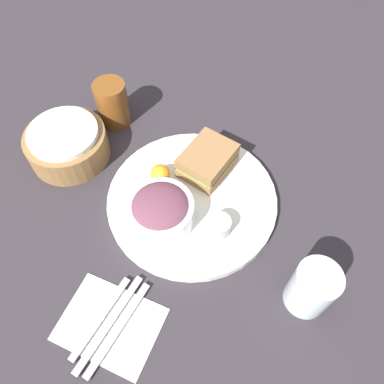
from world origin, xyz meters
TOP-DOWN VIEW (x-y plane):
  - ground_plane at (0.00, 0.00)m, footprint 4.00×4.00m
  - plate at (0.00, 0.00)m, footprint 0.34×0.34m
  - sandwich at (0.08, -0.00)m, footprint 0.12×0.11m
  - salad_bowl at (-0.07, 0.03)m, footprint 0.12×0.12m
  - dressing_cup at (-0.05, -0.07)m, footprint 0.05×0.05m
  - orange_wedge at (0.01, 0.08)m, footprint 0.04×0.04m
  - drink_glass at (0.14, 0.26)m, footprint 0.07×0.07m
  - bread_basket at (0.01, 0.29)m, footprint 0.17×0.17m
  - napkin at (-0.28, 0.03)m, footprint 0.12×0.16m
  - fork at (-0.28, 0.01)m, footprint 0.17×0.03m
  - knife at (-0.28, 0.03)m, footprint 0.18×0.03m
  - spoon at (-0.27, 0.05)m, footprint 0.16×0.03m
  - water_glass at (-0.10, -0.26)m, footprint 0.07×0.07m

SIDE VIEW (x-z plane):
  - ground_plane at x=0.00m, z-range 0.00..0.00m
  - napkin at x=-0.28m, z-range 0.00..0.00m
  - fork at x=-0.28m, z-range 0.00..0.01m
  - knife at x=-0.28m, z-range 0.00..0.01m
  - spoon at x=-0.27m, z-range 0.00..0.01m
  - plate at x=0.00m, z-range 0.00..0.02m
  - dressing_cup at x=-0.05m, z-range 0.02..0.05m
  - bread_basket at x=0.01m, z-range 0.00..0.08m
  - orange_wedge at x=0.01m, z-range 0.02..0.06m
  - sandwich at x=0.08m, z-range 0.02..0.07m
  - salad_bowl at x=-0.07m, z-range 0.02..0.08m
  - water_glass at x=-0.10m, z-range 0.00..0.11m
  - drink_glass at x=0.14m, z-range 0.00..0.11m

